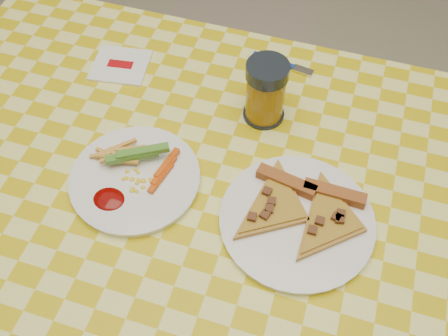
{
  "coord_description": "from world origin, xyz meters",
  "views": [
    {
      "loc": [
        0.16,
        -0.44,
        1.5
      ],
      "look_at": [
        0.01,
        0.05,
        0.78
      ],
      "focal_mm": 40.0,
      "sensor_mm": 36.0,
      "label": 1
    }
  ],
  "objects_px": {
    "table": "(210,216)",
    "plate_left": "(135,179)",
    "drink_glass": "(266,92)",
    "plate_right": "(297,221)"
  },
  "relations": [
    {
      "from": "table",
      "to": "plate_left",
      "type": "bearing_deg",
      "value": -175.01
    },
    {
      "from": "drink_glass",
      "to": "plate_left",
      "type": "bearing_deg",
      "value": -128.84
    },
    {
      "from": "plate_right",
      "to": "drink_glass",
      "type": "distance_m",
      "value": 0.25
    },
    {
      "from": "table",
      "to": "plate_right",
      "type": "relative_size",
      "value": 4.99
    },
    {
      "from": "plate_right",
      "to": "drink_glass",
      "type": "xyz_separation_m",
      "value": [
        -0.12,
        0.22,
        0.06
      ]
    },
    {
      "from": "plate_left",
      "to": "plate_right",
      "type": "bearing_deg",
      "value": 0.64
    },
    {
      "from": "plate_right",
      "to": "drink_glass",
      "type": "bearing_deg",
      "value": 117.86
    },
    {
      "from": "plate_left",
      "to": "plate_right",
      "type": "distance_m",
      "value": 0.29
    },
    {
      "from": "table",
      "to": "drink_glass",
      "type": "xyz_separation_m",
      "value": [
        0.04,
        0.21,
        0.14
      ]
    },
    {
      "from": "table",
      "to": "drink_glass",
      "type": "bearing_deg",
      "value": 78.52
    }
  ]
}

